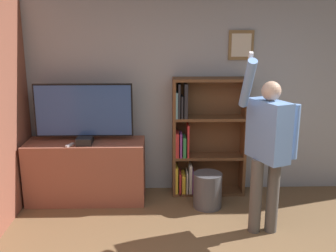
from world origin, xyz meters
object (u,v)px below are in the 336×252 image
television (84,112)px  game_console (84,141)px  bookshelf (201,140)px  waste_bin (208,190)px  person (268,143)px

television → game_console: 0.36m
game_console → bookshelf: bearing=12.0°
waste_bin → game_console: bearing=175.2°
bookshelf → waste_bin: 0.67m
game_console → person: size_ratio=0.10×
television → game_console: television is taller
bookshelf → person: person is taller
person → waste_bin: person is taller
television → waste_bin: bearing=-10.3°
game_console → waste_bin: game_console is taller
bookshelf → waste_bin: size_ratio=3.55×
game_console → person: (2.01, -0.73, 0.18)m
game_console → waste_bin: bearing=-4.8°
television → game_console: bearing=-83.6°
person → waste_bin: bearing=-162.6°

